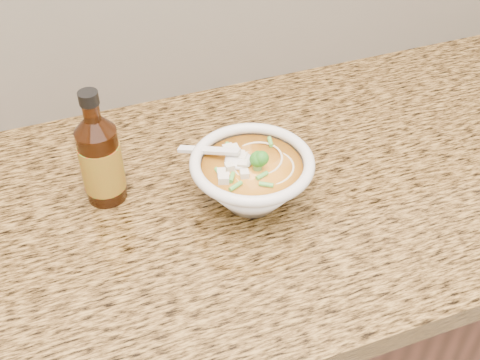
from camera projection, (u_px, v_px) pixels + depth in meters
name	position (u px, v px, depth m)	size (l,w,h in m)	color
cabinet	(209.00, 357.00, 1.30)	(4.00, 0.65, 0.86)	black
counter_slab	(199.00, 207.00, 1.00)	(4.00, 0.68, 0.04)	olive
soup_bowl	(252.00, 179.00, 0.95)	(0.20, 0.20, 0.11)	silver
hot_sauce_bottle	(101.00, 160.00, 0.94)	(0.08, 0.08, 0.20)	#3F1B08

